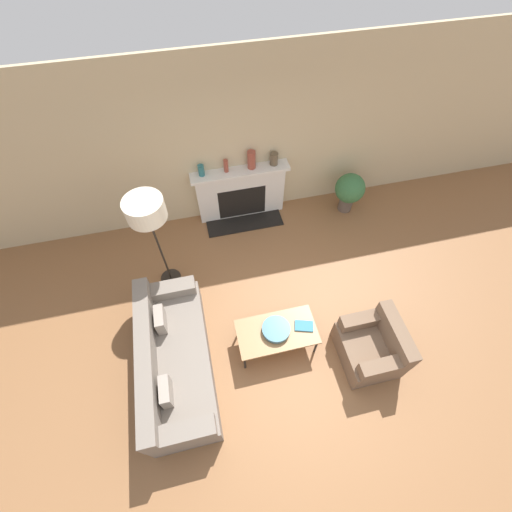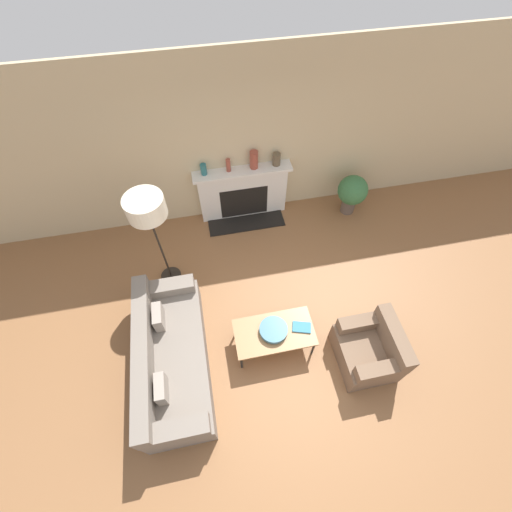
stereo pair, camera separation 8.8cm
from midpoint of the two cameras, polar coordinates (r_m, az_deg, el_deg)
ground_plane at (r=5.08m, az=3.63°, el=-16.22°), size 18.00×18.00×0.00m
wall_back at (r=5.65m, az=-3.81°, el=18.23°), size 18.00×0.06×2.90m
fireplace at (r=6.16m, az=-2.95°, el=10.37°), size 1.66×0.59×1.04m
couch at (r=4.87m, az=-14.11°, el=-16.38°), size 0.85×2.10×0.79m
armchair_near at (r=5.04m, az=18.38°, el=-14.13°), size 0.73×0.83×0.76m
coffee_table at (r=4.79m, az=2.94°, el=-12.57°), size 1.09×0.58×0.41m
bowl at (r=4.72m, az=2.82°, el=-12.11°), size 0.38×0.38×0.08m
book at (r=4.81m, az=7.46°, el=-11.49°), size 0.29×0.22×0.02m
floor_lamp at (r=4.61m, az=-18.32°, el=6.73°), size 0.52×0.52×1.78m
mantel_vase_left at (r=5.71m, az=-9.57°, el=13.89°), size 0.10×0.10×0.19m
mantel_vase_center_left at (r=5.71m, az=-5.49°, el=14.74°), size 0.07×0.07×0.23m
mantel_vase_center_right at (r=5.74m, az=-1.22°, el=15.73°), size 0.14×0.14×0.31m
mantel_vase_right at (r=5.84m, az=2.55°, el=15.87°), size 0.13×0.13×0.21m
potted_plant at (r=6.46m, az=14.94°, el=10.59°), size 0.53×0.53×0.79m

